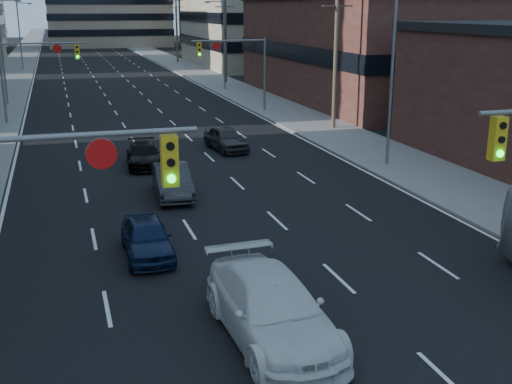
{
  "coord_description": "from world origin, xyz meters",
  "views": [
    {
      "loc": [
        -6.26,
        -5.18,
        8.27
      ],
      "look_at": [
        -0.02,
        14.98,
        2.2
      ],
      "focal_mm": 45.0,
      "sensor_mm": 36.0,
      "label": 1
    }
  ],
  "objects": [
    {
      "name": "bg_block_right",
      "position": [
        32.0,
        130.0,
        6.0
      ],
      "size": [
        22.0,
        22.0,
        12.0
      ],
      "primitive_type": "cube",
      "color": "gray",
      "rests_on": "ground"
    },
    {
      "name": "streetlight_left_mid",
      "position": [
        -10.34,
        55.0,
        5.05
      ],
      "size": [
        2.03,
        0.22,
        9.0
      ],
      "color": "slate",
      "rests_on": "ground"
    },
    {
      "name": "signal_far_right",
      "position": [
        7.68,
        45.0,
        4.3
      ],
      "size": [
        6.09,
        0.33,
        6.0
      ],
      "color": "slate",
      "rests_on": "ground"
    },
    {
      "name": "sidewalk_left",
      "position": [
        -11.5,
        130.0,
        0.07
      ],
      "size": [
        5.0,
        300.0,
        0.15
      ],
      "primitive_type": "cube",
      "color": "slate",
      "rests_on": "ground"
    },
    {
      "name": "utility_pole_block",
      "position": [
        12.2,
        36.0,
        5.78
      ],
      "size": [
        2.2,
        0.28,
        11.0
      ],
      "color": "#4C3D2D",
      "rests_on": "ground"
    },
    {
      "name": "signal_near_left",
      "position": [
        -7.45,
        8.0,
        4.33
      ],
      "size": [
        6.59,
        0.33,
        6.0
      ],
      "color": "slate",
      "rests_on": "ground"
    },
    {
      "name": "office_right_far",
      "position": [
        25.0,
        88.0,
        7.0
      ],
      "size": [
        22.0,
        28.0,
        14.0
      ],
      "primitive_type": "cube",
      "color": "gray",
      "rests_on": "ground"
    },
    {
      "name": "sedan_grey_center",
      "position": [
        -1.6,
        22.73,
        0.72
      ],
      "size": [
        1.78,
        4.45,
        1.44
      ],
      "primitive_type": "imported",
      "rotation": [
        0.0,
        0.0,
        -0.06
      ],
      "color": "#2F2F31",
      "rests_on": "ground"
    },
    {
      "name": "sedan_black_far",
      "position": [
        -2.08,
        28.92,
        0.62
      ],
      "size": [
        2.06,
        4.37,
        1.23
      ],
      "primitive_type": "imported",
      "rotation": [
        0.0,
        0.0,
        -0.08
      ],
      "color": "black",
      "rests_on": "ground"
    },
    {
      "name": "sedan_blue",
      "position": [
        -3.72,
        15.75,
        0.67
      ],
      "size": [
        1.63,
        3.94,
        1.34
      ],
      "primitive_type": "imported",
      "rotation": [
        0.0,
        0.0,
        -0.01
      ],
      "color": "#0E1B38",
      "rests_on": "ground"
    },
    {
      "name": "utility_pole_midblock",
      "position": [
        12.2,
        66.0,
        5.78
      ],
      "size": [
        2.2,
        0.28,
        11.0
      ],
      "color": "#4C3D2D",
      "rests_on": "ground"
    },
    {
      "name": "streetlight_right_near",
      "position": [
        10.34,
        25.0,
        5.05
      ],
      "size": [
        2.03,
        0.22,
        9.0
      ],
      "color": "slate",
      "rests_on": "ground"
    },
    {
      "name": "sidewalk_right",
      "position": [
        11.5,
        130.0,
        0.07
      ],
      "size": [
        5.0,
        300.0,
        0.15
      ],
      "primitive_type": "cube",
      "color": "slate",
      "rests_on": "ground"
    },
    {
      "name": "streetlight_left_far",
      "position": [
        -10.34,
        90.0,
        5.05
      ],
      "size": [
        2.03,
        0.22,
        9.0
      ],
      "color": "slate",
      "rests_on": "ground"
    },
    {
      "name": "signal_far_left",
      "position": [
        -7.68,
        45.0,
        4.3
      ],
      "size": [
        6.09,
        0.33,
        6.0
      ],
      "color": "slate",
      "rests_on": "ground"
    },
    {
      "name": "utility_pole_distant",
      "position": [
        12.2,
        96.0,
        5.78
      ],
      "size": [
        2.2,
        0.28,
        11.0
      ],
      "color": "#4C3D2D",
      "rests_on": "ground"
    },
    {
      "name": "streetlight_right_far",
      "position": [
        10.34,
        60.0,
        5.05
      ],
      "size": [
        2.03,
        0.22,
        9.0
      ],
      "color": "slate",
      "rests_on": "ground"
    },
    {
      "name": "road_surface",
      "position": [
        0.0,
        130.0,
        0.01
      ],
      "size": [
        18.0,
        300.0,
        0.02
      ],
      "primitive_type": "cube",
      "color": "black",
      "rests_on": "ground"
    },
    {
      "name": "white_van",
      "position": [
        -1.45,
        9.02,
        0.85
      ],
      "size": [
        2.59,
        5.91,
        1.69
      ],
      "primitive_type": "imported",
      "rotation": [
        0.0,
        0.0,
        0.04
      ],
      "color": "silver",
      "rests_on": "ground"
    },
    {
      "name": "sedan_grey_right",
      "position": [
        3.2,
        31.53,
        0.71
      ],
      "size": [
        2.18,
        4.36,
        1.43
      ],
      "primitive_type": "imported",
      "rotation": [
        0.0,
        0.0,
        0.12
      ],
      "color": "#2B2C2D",
      "rests_on": "ground"
    },
    {
      "name": "storefront_right_mid",
      "position": [
        24.0,
        50.0,
        4.5
      ],
      "size": [
        20.0,
        30.0,
        9.0
      ],
      "primitive_type": "cube",
      "color": "#472119",
      "rests_on": "ground"
    }
  ]
}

